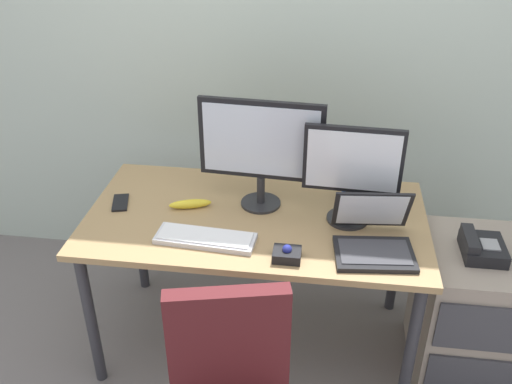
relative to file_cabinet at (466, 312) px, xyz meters
name	(u,v)px	position (x,y,z in m)	size (l,w,h in m)	color
ground_plane	(256,339)	(-0.96, 0.04, -0.34)	(8.00, 8.00, 0.00)	slate
back_wall	(276,23)	(-0.96, 0.79, 1.06)	(6.00, 0.10, 2.80)	beige
desk	(256,230)	(-0.96, 0.04, 0.33)	(1.49, 0.79, 0.75)	#A28052
file_cabinet	(466,312)	(0.00, 0.00, 0.00)	(0.42, 0.53, 0.67)	gray
desk_phone	(481,247)	(-0.01, -0.02, 0.37)	(0.17, 0.20, 0.09)	black
monitor_main	(261,146)	(-0.95, 0.13, 0.70)	(0.54, 0.18, 0.50)	#262628
monitor_side	(352,168)	(-0.56, 0.06, 0.66)	(0.41, 0.18, 0.44)	#262628
keyboard	(205,238)	(-1.14, -0.18, 0.42)	(0.42, 0.16, 0.03)	silver
laptop	(373,237)	(-0.47, -0.14, 0.46)	(0.34, 0.34, 0.22)	black
trackball_mouse	(287,254)	(-0.80, -0.25, 0.43)	(0.11, 0.09, 0.07)	black
coffee_mug	(351,187)	(-0.55, 0.26, 0.46)	(0.09, 0.08, 0.10)	#2E4C89
cell_phone	(120,203)	(-1.59, 0.06, 0.41)	(0.07, 0.14, 0.01)	black
banana	(190,204)	(-1.26, 0.06, 0.43)	(0.19, 0.04, 0.04)	yellow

